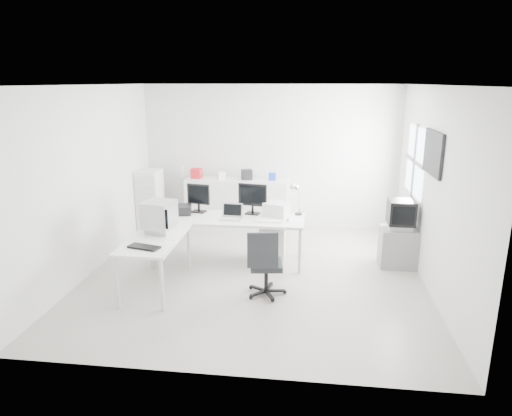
# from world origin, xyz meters

# --- Properties ---
(floor) EXTENTS (5.00, 5.00, 0.01)m
(floor) POSITION_xyz_m (0.00, 0.00, 0.00)
(floor) COLOR silver
(floor) RESTS_ON ground
(ceiling) EXTENTS (5.00, 5.00, 0.01)m
(ceiling) POSITION_xyz_m (0.00, 0.00, 2.80)
(ceiling) COLOR white
(ceiling) RESTS_ON back_wall
(back_wall) EXTENTS (5.00, 0.02, 2.80)m
(back_wall) POSITION_xyz_m (0.00, 2.50, 1.40)
(back_wall) COLOR silver
(back_wall) RESTS_ON floor
(left_wall) EXTENTS (0.02, 5.00, 2.80)m
(left_wall) POSITION_xyz_m (-2.50, 0.00, 1.40)
(left_wall) COLOR silver
(left_wall) RESTS_ON floor
(right_wall) EXTENTS (0.02, 5.00, 2.80)m
(right_wall) POSITION_xyz_m (2.50, 0.00, 1.40)
(right_wall) COLOR silver
(right_wall) RESTS_ON floor
(window) EXTENTS (0.02, 1.20, 1.10)m
(window) POSITION_xyz_m (2.48, 1.20, 1.60)
(window) COLOR white
(window) RESTS_ON right_wall
(wall_picture) EXTENTS (0.04, 0.90, 0.60)m
(wall_picture) POSITION_xyz_m (2.47, 0.10, 1.90)
(wall_picture) COLOR black
(wall_picture) RESTS_ON right_wall
(main_desk) EXTENTS (2.40, 0.80, 0.75)m
(main_desk) POSITION_xyz_m (-0.47, 0.48, 0.38)
(main_desk) COLOR silver
(main_desk) RESTS_ON floor
(side_desk) EXTENTS (0.70, 1.40, 0.75)m
(side_desk) POSITION_xyz_m (-1.32, -0.62, 0.38)
(side_desk) COLOR silver
(side_desk) RESTS_ON floor
(drawer_pedestal) EXTENTS (0.40, 0.50, 0.60)m
(drawer_pedestal) POSITION_xyz_m (0.23, 0.53, 0.30)
(drawer_pedestal) COLOR silver
(drawer_pedestal) RESTS_ON floor
(inkjet_printer) EXTENTS (0.45, 0.38, 0.14)m
(inkjet_printer) POSITION_xyz_m (-1.32, 0.58, 0.82)
(inkjet_printer) COLOR black
(inkjet_printer) RESTS_ON main_desk
(lcd_monitor_small) EXTENTS (0.43, 0.30, 0.49)m
(lcd_monitor_small) POSITION_xyz_m (-1.02, 0.73, 1.00)
(lcd_monitor_small) COLOR black
(lcd_monitor_small) RESTS_ON main_desk
(lcd_monitor_large) EXTENTS (0.51, 0.28, 0.50)m
(lcd_monitor_large) POSITION_xyz_m (-0.12, 0.73, 1.00)
(lcd_monitor_large) COLOR black
(lcd_monitor_large) RESTS_ON main_desk
(laptop) EXTENTS (0.36, 0.37, 0.23)m
(laptop) POSITION_xyz_m (-0.42, 0.38, 0.86)
(laptop) COLOR #B7B7BA
(laptop) RESTS_ON main_desk
(white_keyboard) EXTENTS (0.43, 0.15, 0.02)m
(white_keyboard) POSITION_xyz_m (0.18, 0.33, 0.76)
(white_keyboard) COLOR silver
(white_keyboard) RESTS_ON main_desk
(white_mouse) EXTENTS (0.07, 0.07, 0.07)m
(white_mouse) POSITION_xyz_m (0.48, 0.38, 0.78)
(white_mouse) COLOR silver
(white_mouse) RESTS_ON main_desk
(laser_printer) EXTENTS (0.46, 0.42, 0.21)m
(laser_printer) POSITION_xyz_m (0.28, 0.70, 0.86)
(laser_printer) COLOR silver
(laser_printer) RESTS_ON main_desk
(desk_lamp) EXTENTS (0.18, 0.18, 0.44)m
(desk_lamp) POSITION_xyz_m (0.63, 0.78, 0.97)
(desk_lamp) COLOR silver
(desk_lamp) RESTS_ON main_desk
(crt_monitor) EXTENTS (0.47, 0.47, 0.46)m
(crt_monitor) POSITION_xyz_m (-1.32, -0.37, 0.98)
(crt_monitor) COLOR #B7B7BA
(crt_monitor) RESTS_ON side_desk
(black_keyboard) EXTENTS (0.45, 0.27, 0.03)m
(black_keyboard) POSITION_xyz_m (-1.32, -1.02, 0.76)
(black_keyboard) COLOR black
(black_keyboard) RESTS_ON side_desk
(office_chair) EXTENTS (0.63, 0.63, 0.96)m
(office_chair) POSITION_xyz_m (0.24, -0.64, 0.48)
(office_chair) COLOR #232628
(office_chair) RESTS_ON floor
(tv_cabinet) EXTENTS (0.57, 0.46, 0.62)m
(tv_cabinet) POSITION_xyz_m (2.22, 0.63, 0.31)
(tv_cabinet) COLOR gray
(tv_cabinet) RESTS_ON floor
(crt_tv) EXTENTS (0.50, 0.48, 0.45)m
(crt_tv) POSITION_xyz_m (2.22, 0.63, 0.84)
(crt_tv) COLOR black
(crt_tv) RESTS_ON tv_cabinet
(sideboard) EXTENTS (2.00, 0.50, 1.00)m
(sideboard) POSITION_xyz_m (-0.63, 2.24, 0.50)
(sideboard) COLOR silver
(sideboard) RESTS_ON floor
(clutter_box_a) EXTENTS (0.21, 0.19, 0.19)m
(clutter_box_a) POSITION_xyz_m (-1.43, 2.24, 1.10)
(clutter_box_a) COLOR red
(clutter_box_a) RESTS_ON sideboard
(clutter_box_b) EXTENTS (0.18, 0.17, 0.14)m
(clutter_box_b) POSITION_xyz_m (-0.93, 2.24, 1.07)
(clutter_box_b) COLOR silver
(clutter_box_b) RESTS_ON sideboard
(clutter_box_c) EXTENTS (0.24, 0.23, 0.20)m
(clutter_box_c) POSITION_xyz_m (-0.43, 2.24, 1.10)
(clutter_box_c) COLOR black
(clutter_box_c) RESTS_ON sideboard
(clutter_box_d) EXTENTS (0.14, 0.13, 0.14)m
(clutter_box_d) POSITION_xyz_m (0.07, 2.24, 1.07)
(clutter_box_d) COLOR #1937B2
(clutter_box_d) RESTS_ON sideboard
(clutter_bottle) EXTENTS (0.07, 0.07, 0.22)m
(clutter_bottle) POSITION_xyz_m (-1.73, 2.28, 1.11)
(clutter_bottle) COLOR silver
(clutter_bottle) RESTS_ON sideboard
(filing_cabinet) EXTENTS (0.42, 0.50, 1.21)m
(filing_cabinet) POSITION_xyz_m (-2.28, 1.88, 0.61)
(filing_cabinet) COLOR silver
(filing_cabinet) RESTS_ON floor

